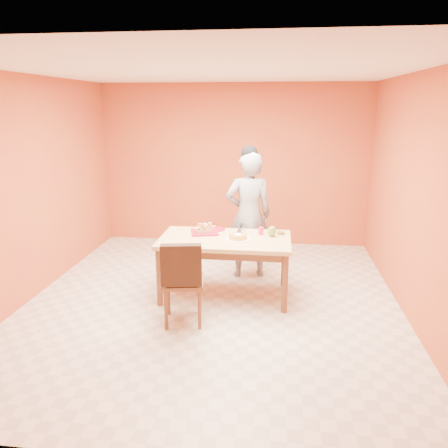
# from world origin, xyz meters

# --- Properties ---
(floor) EXTENTS (5.00, 5.00, 0.00)m
(floor) POSITION_xyz_m (0.00, 0.00, 0.00)
(floor) COLOR beige
(floor) RESTS_ON ground
(ceiling) EXTENTS (5.00, 5.00, 0.00)m
(ceiling) POSITION_xyz_m (0.00, 0.00, 2.70)
(ceiling) COLOR white
(ceiling) RESTS_ON wall_back
(wall_back) EXTENTS (4.50, 0.00, 4.50)m
(wall_back) POSITION_xyz_m (0.00, 2.50, 1.35)
(wall_back) COLOR #BA402B
(wall_back) RESTS_ON floor
(wall_left) EXTENTS (0.00, 5.00, 5.00)m
(wall_left) POSITION_xyz_m (-2.25, 0.00, 1.35)
(wall_left) COLOR #BA402B
(wall_left) RESTS_ON floor
(wall_right) EXTENTS (0.00, 5.00, 5.00)m
(wall_right) POSITION_xyz_m (2.25, 0.00, 1.35)
(wall_right) COLOR #BA402B
(wall_right) RESTS_ON floor
(dining_table) EXTENTS (1.60, 0.90, 0.76)m
(dining_table) POSITION_xyz_m (0.13, 0.23, 0.67)
(dining_table) COLOR #E3B676
(dining_table) RESTS_ON floor
(dining_chair) EXTENTS (0.52, 0.59, 0.97)m
(dining_chair) POSITION_xyz_m (-0.24, -0.55, 0.50)
(dining_chair) COLOR brown
(dining_chair) RESTS_ON floor
(pastry_pile) EXTENTS (0.30, 0.30, 0.10)m
(pastry_pile) POSITION_xyz_m (-0.16, 0.41, 0.83)
(pastry_pile) COLOR tan
(pastry_pile) RESTS_ON pastry_platter
(person) EXTENTS (0.71, 0.55, 1.75)m
(person) POSITION_xyz_m (0.37, 0.94, 0.87)
(person) COLOR gray
(person) RESTS_ON floor
(pastry_platter) EXTENTS (0.41, 0.41, 0.02)m
(pastry_platter) POSITION_xyz_m (-0.16, 0.41, 0.77)
(pastry_platter) COLOR maroon
(pastry_platter) RESTS_ON dining_table
(red_dinner_plate) EXTENTS (0.26, 0.26, 0.01)m
(red_dinner_plate) POSITION_xyz_m (-0.03, 0.58, 0.77)
(red_dinner_plate) COLOR maroon
(red_dinner_plate) RESTS_ON dining_table
(white_cake_plate) EXTENTS (0.40, 0.40, 0.01)m
(white_cake_plate) POSITION_xyz_m (0.29, 0.18, 0.77)
(white_cake_plate) COLOR white
(white_cake_plate) RESTS_ON dining_table
(sponge_cake) EXTENTS (0.29, 0.29, 0.05)m
(sponge_cake) POSITION_xyz_m (0.29, 0.18, 0.80)
(sponge_cake) COLOR orange
(sponge_cake) RESTS_ON white_cake_plate
(cake_server) EXTENTS (0.06, 0.28, 0.01)m
(cake_server) POSITION_xyz_m (0.30, 0.36, 0.83)
(cake_server) COLOR silver
(cake_server) RESTS_ON sponge_cake
(egg_ornament) EXTENTS (0.13, 0.12, 0.13)m
(egg_ornament) POSITION_xyz_m (0.70, 0.35, 0.83)
(egg_ornament) COLOR olive
(egg_ornament) RESTS_ON dining_table
(magenta_glass) EXTENTS (0.08, 0.08, 0.10)m
(magenta_glass) POSITION_xyz_m (0.56, 0.42, 0.81)
(magenta_glass) COLOR #D9205C
(magenta_glass) RESTS_ON dining_table
(checker_tin) EXTENTS (0.12, 0.12, 0.03)m
(checker_tin) POSITION_xyz_m (0.81, 0.47, 0.77)
(checker_tin) COLOR #37220F
(checker_tin) RESTS_ON dining_table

